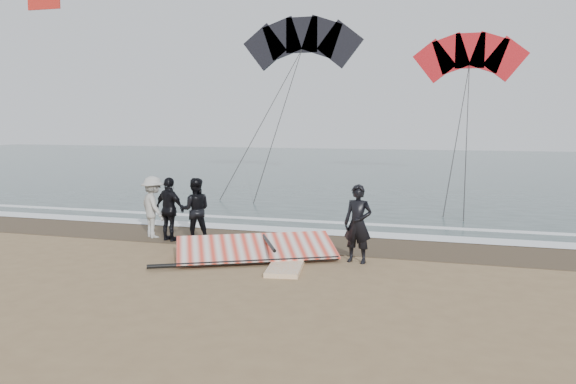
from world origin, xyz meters
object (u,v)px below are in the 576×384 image
object	(u,v)px
man_main	(358,224)
sail_rig	(256,250)
board_white	(289,261)
board_cream	(294,240)

from	to	relation	value
man_main	sail_rig	size ratio (longest dim) A/B	0.46
board_white	board_cream	bearing A→B (deg)	93.85
board_white	board_cream	xyz separation A→B (m)	(-0.53, 2.37, -0.01)
board_cream	sail_rig	size ratio (longest dim) A/B	0.56
board_cream	sail_rig	world-z (taller)	sail_rig
man_main	board_cream	size ratio (longest dim) A/B	0.82
man_main	board_cream	xyz separation A→B (m)	(-2.09, 1.78, -0.90)
board_white	board_cream	world-z (taller)	board_white
man_main	board_white	world-z (taller)	man_main
board_white	man_main	bearing A→B (deg)	11.98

